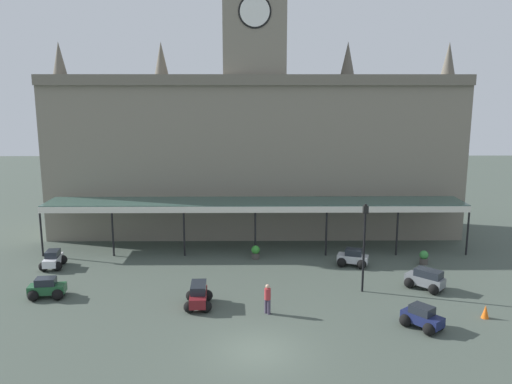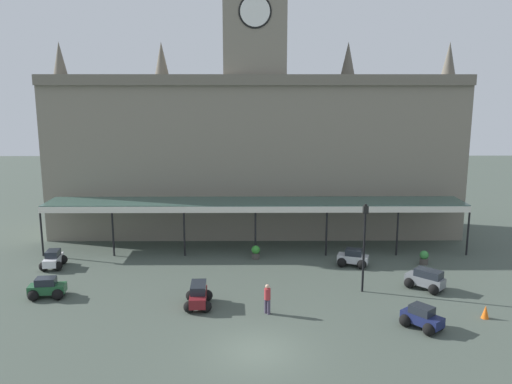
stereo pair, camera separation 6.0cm
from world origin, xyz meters
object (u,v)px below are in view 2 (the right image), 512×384
object	(u,v)px
car_grey_estate	(426,280)
traffic_cone	(485,312)
car_green_sedan	(47,289)
victorian_lamppost	(364,238)
planter_near_kerb	(424,257)
car_maroon_estate	(198,297)
planter_by_canopy	(256,252)
pedestrian_crossing_forecourt	(267,298)
car_white_sedan	(53,260)
car_silver_sedan	(353,259)
car_navy_sedan	(422,319)

from	to	relation	value
car_grey_estate	traffic_cone	distance (m)	4.45
car_green_sedan	victorian_lamppost	bearing A→B (deg)	2.29
car_grey_estate	planter_near_kerb	bearing A→B (deg)	73.14
car_maroon_estate	victorian_lamppost	distance (m)	10.16
victorian_lamppost	planter_by_canopy	bearing A→B (deg)	135.84
car_maroon_estate	traffic_cone	size ratio (longest dim) A/B	3.21
car_green_sedan	pedestrian_crossing_forecourt	xyz separation A→B (m)	(12.70, -2.34, 0.41)
car_white_sedan	car_silver_sedan	size ratio (longest dim) A/B	0.95
car_white_sedan	car_green_sedan	xyz separation A→B (m)	(1.55, -5.13, 0.00)
planter_by_canopy	car_green_sedan	bearing A→B (deg)	-150.46
traffic_cone	planter_near_kerb	bearing A→B (deg)	93.12
car_navy_sedan	car_maroon_estate	bearing A→B (deg)	166.36
car_maroon_estate	planter_near_kerb	xyz separation A→B (m)	(14.82, 6.93, -0.07)
car_navy_sedan	car_white_sedan	bearing A→B (deg)	157.20
car_white_sedan	planter_near_kerb	xyz separation A→B (m)	(25.27, 0.49, -0.01)
victorian_lamppost	planter_near_kerb	size ratio (longest dim) A/B	5.61
car_white_sedan	car_grey_estate	world-z (taller)	car_grey_estate
pedestrian_crossing_forecourt	victorian_lamppost	world-z (taller)	victorian_lamppost
pedestrian_crossing_forecourt	planter_by_canopy	size ratio (longest dim) A/B	1.74
car_white_sedan	car_silver_sedan	world-z (taller)	same
car_green_sedan	pedestrian_crossing_forecourt	bearing A→B (deg)	-10.43
car_white_sedan	traffic_cone	size ratio (longest dim) A/B	2.97
traffic_cone	car_green_sedan	bearing A→B (deg)	172.94
car_green_sedan	planter_near_kerb	distance (m)	24.38
pedestrian_crossing_forecourt	planter_near_kerb	xyz separation A→B (m)	(11.02, 7.95, -0.42)
car_navy_sedan	planter_by_canopy	bearing A→B (deg)	127.09
traffic_cone	planter_near_kerb	distance (m)	8.62
car_maroon_estate	planter_by_canopy	distance (m)	8.82
car_navy_sedan	car_silver_sedan	bearing A→B (deg)	100.27
car_white_sedan	car_green_sedan	world-z (taller)	same
car_silver_sedan	car_grey_estate	bearing A→B (deg)	-49.83
pedestrian_crossing_forecourt	planter_by_canopy	distance (m)	9.24
car_green_sedan	traffic_cone	size ratio (longest dim) A/B	3.00
car_green_sedan	planter_by_canopy	size ratio (longest dim) A/B	2.23
car_grey_estate	traffic_cone	bearing A→B (deg)	-65.40
car_maroon_estate	traffic_cone	world-z (taller)	car_maroon_estate
car_silver_sedan	pedestrian_crossing_forecourt	xyz separation A→B (m)	(-6.06, -7.62, 0.41)
planter_near_kerb	car_silver_sedan	bearing A→B (deg)	-176.25
planter_near_kerb	car_white_sedan	bearing A→B (deg)	-178.90
car_maroon_estate	planter_by_canopy	world-z (taller)	car_maroon_estate
planter_by_canopy	car_navy_sedan	bearing A→B (deg)	-52.91
victorian_lamppost	traffic_cone	distance (m)	7.45
car_grey_estate	victorian_lamppost	bearing A→B (deg)	-175.43
planter_by_canopy	car_silver_sedan	bearing A→B (deg)	-13.54
victorian_lamppost	traffic_cone	bearing A→B (deg)	-33.12
car_navy_sedan	planter_near_kerb	size ratio (longest dim) A/B	2.33
traffic_cone	planter_near_kerb	xyz separation A→B (m)	(-0.47, 8.61, 0.13)
car_green_sedan	car_silver_sedan	bearing A→B (deg)	15.73
car_maroon_estate	car_silver_sedan	xyz separation A→B (m)	(9.86, 6.61, -0.06)
car_silver_sedan	planter_by_canopy	bearing A→B (deg)	166.46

